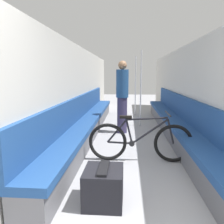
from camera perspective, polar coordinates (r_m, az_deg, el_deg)
wall_left at (r=5.19m, az=-9.32°, el=5.36°), size 0.10×10.88×2.11m
wall_right at (r=5.22m, az=19.34°, el=4.98°), size 0.10×10.88×2.11m
bench_seat_row_left at (r=5.27m, az=-6.43°, el=-2.74°), size 0.46×6.64×0.95m
bench_seat_row_right at (r=5.29m, az=16.25°, el=-3.00°), size 0.46×6.64×0.95m
bicycle at (r=3.68m, az=7.34°, el=-7.63°), size 1.72×0.46×0.83m
grab_pole_near at (r=7.92m, az=6.15°, el=6.61°), size 0.08×0.08×2.09m
grab_pole_far at (r=6.15m, az=7.52°, el=5.71°), size 0.08×0.08×2.09m
passenger_standing at (r=5.37m, az=2.69°, el=4.16°), size 0.30×0.30×1.77m
luggage_bag at (r=2.58m, az=-2.20°, el=-18.74°), size 0.43×0.46×0.43m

